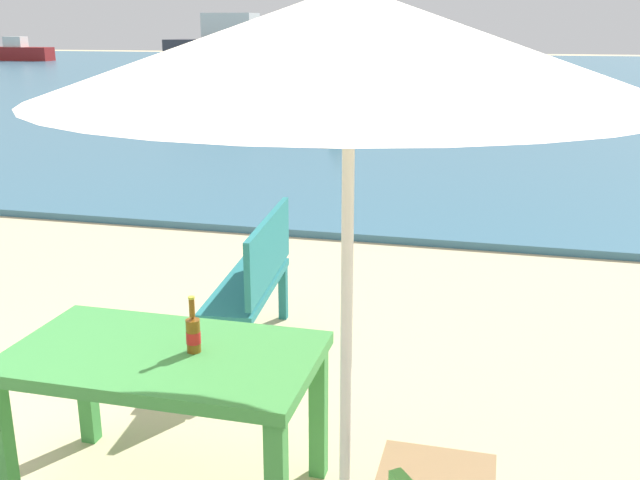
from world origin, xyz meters
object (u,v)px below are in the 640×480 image
object	(u,v)px
bench_teal_center	(256,275)
boat_ferry	(243,52)
boat_cargo_ship	(21,52)
swimmer_person	(338,137)
patio_umbrella	(350,43)
beer_bottle_amber	(193,332)
picnic_table_green	(164,373)

from	to	relation	value
bench_teal_center	boat_ferry	size ratio (longest dim) A/B	0.17
boat_cargo_ship	swimmer_person	bearing A→B (deg)	-46.17
patio_umbrella	beer_bottle_amber	bearing A→B (deg)	156.06
beer_bottle_amber	bench_teal_center	bearing A→B (deg)	99.63
patio_umbrella	boat_ferry	bearing A→B (deg)	110.75
beer_bottle_amber	swimmer_person	xyz separation A→B (m)	(-1.61, 10.02, -0.61)
picnic_table_green	boat_ferry	distance (m)	31.31
picnic_table_green	boat_ferry	bearing A→B (deg)	109.39
patio_umbrella	swimmer_person	distance (m)	10.80
beer_bottle_amber	bench_teal_center	world-z (taller)	beer_bottle_amber
boat_cargo_ship	boat_ferry	bearing A→B (deg)	-25.00
beer_bottle_amber	boat_cargo_ship	bearing A→B (deg)	126.80
picnic_table_green	patio_umbrella	xyz separation A→B (m)	(0.91, -0.32, 1.47)
patio_umbrella	boat_ferry	world-z (taller)	boat_ferry
bench_teal_center	patio_umbrella	bearing A→B (deg)	-62.15
beer_bottle_amber	boat_ferry	world-z (taller)	boat_ferry
beer_bottle_amber	bench_teal_center	size ratio (longest dim) A/B	0.22
boat_ferry	boat_cargo_ship	distance (m)	19.55
picnic_table_green	swimmer_person	world-z (taller)	picnic_table_green
bench_teal_center	swimmer_person	bearing A→B (deg)	99.04
swimmer_person	boat_ferry	size ratio (longest dim) A/B	0.06
bench_teal_center	swimmer_person	size ratio (longest dim) A/B	3.00
swimmer_person	boat_cargo_ship	bearing A→B (deg)	133.83
patio_umbrella	boat_cargo_ship	size ratio (longest dim) A/B	0.58
beer_bottle_amber	swimmer_person	size ratio (longest dim) A/B	0.65
beer_bottle_amber	patio_umbrella	world-z (taller)	patio_umbrella
picnic_table_green	boat_cargo_ship	size ratio (longest dim) A/B	0.35
picnic_table_green	patio_umbrella	size ratio (longest dim) A/B	0.61
boat_cargo_ship	picnic_table_green	bearing A→B (deg)	-53.36
beer_bottle_amber	swimmer_person	bearing A→B (deg)	99.13
swimmer_person	boat_ferry	xyz separation A→B (m)	(-8.92, 19.49, 0.79)
picnic_table_green	patio_umbrella	distance (m)	1.76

